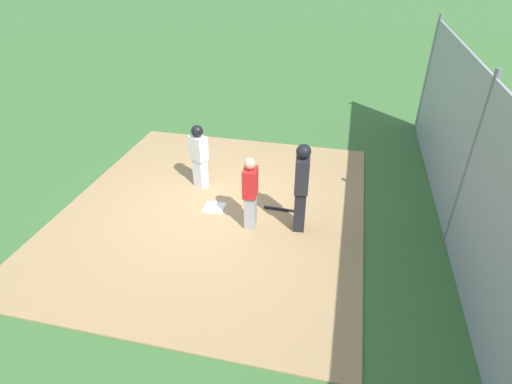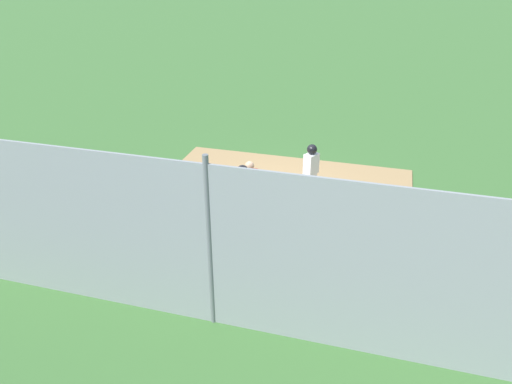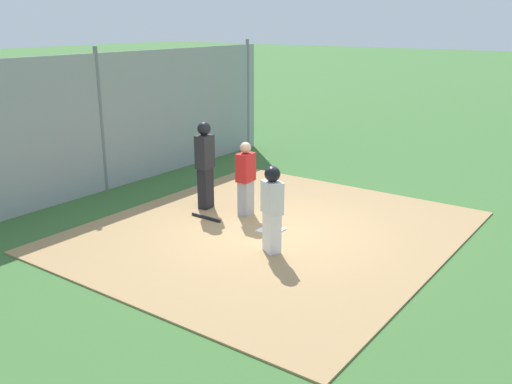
{
  "view_description": "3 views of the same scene",
  "coord_description": "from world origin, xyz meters",
  "px_view_note": "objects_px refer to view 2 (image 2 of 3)",
  "views": [
    {
      "loc": [
        -6.99,
        -2.55,
        5.02
      ],
      "look_at": [
        -0.21,
        -0.99,
        0.7
      ],
      "focal_mm": 28.49,
      "sensor_mm": 36.0,
      "label": 1
    },
    {
      "loc": [
        2.64,
        -11.21,
        6.22
      ],
      "look_at": [
        -0.21,
        -1.14,
        0.87
      ],
      "focal_mm": 33.8,
      "sensor_mm": 36.0,
      "label": 2
    },
    {
      "loc": [
        8.38,
        5.69,
        3.92
      ],
      "look_at": [
        -0.09,
        -0.42,
        0.71
      ],
      "focal_mm": 39.48,
      "sensor_mm": 36.0,
      "label": 3
    }
  ],
  "objects_px": {
    "home_plate": "(275,202)",
    "baseball_bat": "(270,229)",
    "runner": "(311,168)",
    "catcher": "(250,189)",
    "umpire": "(243,200)"
  },
  "relations": [
    {
      "from": "umpire",
      "to": "baseball_bat",
      "type": "xyz_separation_m",
      "value": [
        0.54,
        0.46,
        -0.97
      ]
    },
    {
      "from": "catcher",
      "to": "runner",
      "type": "relative_size",
      "value": 1.0
    },
    {
      "from": "umpire",
      "to": "baseball_bat",
      "type": "height_order",
      "value": "umpire"
    },
    {
      "from": "home_plate",
      "to": "runner",
      "type": "xyz_separation_m",
      "value": [
        0.84,
        0.59,
        0.86
      ]
    },
    {
      "from": "home_plate",
      "to": "baseball_bat",
      "type": "xyz_separation_m",
      "value": [
        0.23,
        -1.44,
        0.02
      ]
    },
    {
      "from": "home_plate",
      "to": "baseball_bat",
      "type": "height_order",
      "value": "baseball_bat"
    },
    {
      "from": "catcher",
      "to": "runner",
      "type": "distance_m",
      "value": 1.99
    },
    {
      "from": "home_plate",
      "to": "umpire",
      "type": "distance_m",
      "value": 2.17
    },
    {
      "from": "runner",
      "to": "baseball_bat",
      "type": "distance_m",
      "value": 2.28
    },
    {
      "from": "home_plate",
      "to": "baseball_bat",
      "type": "bearing_deg",
      "value": -80.91
    },
    {
      "from": "home_plate",
      "to": "runner",
      "type": "relative_size",
      "value": 0.29
    },
    {
      "from": "catcher",
      "to": "umpire",
      "type": "height_order",
      "value": "umpire"
    },
    {
      "from": "catcher",
      "to": "umpire",
      "type": "bearing_deg",
      "value": -176.2
    },
    {
      "from": "home_plate",
      "to": "baseball_bat",
      "type": "relative_size",
      "value": 0.59
    },
    {
      "from": "runner",
      "to": "baseball_bat",
      "type": "height_order",
      "value": "runner"
    }
  ]
}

